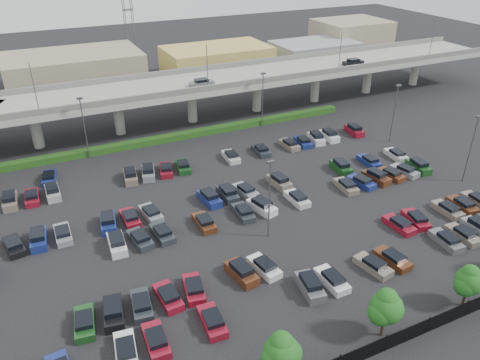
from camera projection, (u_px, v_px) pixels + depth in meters
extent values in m
plane|color=black|center=(240.00, 205.00, 63.76)|extent=(280.00, 280.00, 0.00)
cube|color=gray|center=(165.00, 89.00, 85.65)|extent=(150.00, 13.00, 1.10)
cube|color=#5F605B|center=(176.00, 93.00, 80.19)|extent=(150.00, 0.50, 1.00)
cube|color=#5F605B|center=(155.00, 74.00, 90.10)|extent=(150.00, 0.50, 1.00)
cylinder|color=gray|center=(36.00, 129.00, 78.86)|extent=(1.80, 1.80, 6.70)
cube|color=#5F605B|center=(32.00, 111.00, 77.35)|extent=(2.60, 9.75, 0.50)
cylinder|color=gray|center=(119.00, 116.00, 84.13)|extent=(1.80, 1.80, 6.70)
cube|color=#5F605B|center=(117.00, 99.00, 82.62)|extent=(2.60, 9.75, 0.50)
cylinder|color=gray|center=(192.00, 105.00, 89.40)|extent=(1.80, 1.80, 6.70)
cube|color=#5F605B|center=(191.00, 89.00, 87.89)|extent=(2.60, 9.75, 0.50)
cylinder|color=gray|center=(257.00, 95.00, 94.67)|extent=(1.80, 1.80, 6.70)
cube|color=#5F605B|center=(257.00, 80.00, 93.16)|extent=(2.60, 9.75, 0.50)
cylinder|color=gray|center=(315.00, 86.00, 99.94)|extent=(1.80, 1.80, 6.70)
cube|color=#5F605B|center=(316.00, 71.00, 98.43)|extent=(2.60, 9.75, 0.50)
cylinder|color=gray|center=(368.00, 78.00, 105.21)|extent=(1.80, 1.80, 6.70)
cube|color=#5F605B|center=(369.00, 64.00, 103.70)|extent=(2.60, 9.75, 0.50)
cylinder|color=gray|center=(415.00, 71.00, 110.48)|extent=(1.80, 1.80, 6.70)
cube|color=#5F605B|center=(417.00, 57.00, 108.97)|extent=(2.60, 9.75, 0.50)
cube|color=#595C61|center=(202.00, 84.00, 85.07)|extent=(4.40, 1.82, 0.82)
cube|color=black|center=(201.00, 80.00, 84.77)|extent=(2.30, 1.60, 0.50)
cube|color=black|center=(353.00, 63.00, 97.87)|extent=(4.40, 1.82, 0.82)
cube|color=black|center=(353.00, 60.00, 97.57)|extent=(2.30, 1.60, 0.50)
cylinder|color=#4A4A4F|center=(35.00, 90.00, 70.35)|extent=(0.14, 0.14, 8.00)
cylinder|color=#4A4A4F|center=(207.00, 68.00, 80.89)|extent=(0.14, 0.14, 8.00)
cylinder|color=#4A4A4F|center=(340.00, 52.00, 91.43)|extent=(0.14, 0.14, 8.00)
cylinder|color=#4A4A4F|center=(432.00, 40.00, 100.47)|extent=(0.14, 0.14, 8.00)
cube|color=#183B11|center=(180.00, 136.00, 83.31)|extent=(66.00, 1.60, 1.10)
cube|color=black|center=(377.00, 348.00, 41.13)|extent=(70.00, 0.06, 1.80)
cylinder|color=black|center=(386.00, 343.00, 41.45)|extent=(0.10, 0.10, 2.00)
cylinder|color=black|center=(428.00, 325.00, 43.34)|extent=(0.10, 0.10, 2.00)
cylinder|color=black|center=(467.00, 308.00, 45.22)|extent=(0.10, 0.10, 2.00)
sphere|color=#124713|center=(281.00, 352.00, 37.61)|extent=(3.04, 3.04, 3.04)
sphere|color=#124713|center=(288.00, 353.00, 38.21)|extent=(2.39, 2.39, 2.39)
sphere|color=#124713|center=(275.00, 358.00, 37.47)|extent=(2.39, 2.39, 2.39)
sphere|color=#124713|center=(281.00, 343.00, 37.30)|extent=(2.06, 2.06, 2.06)
cylinder|color=#332316|center=(382.00, 327.00, 43.12)|extent=(0.26, 0.26, 1.97)
sphere|color=#124713|center=(386.00, 308.00, 41.96)|extent=(3.07, 3.07, 3.07)
sphere|color=#124713|center=(391.00, 309.00, 42.57)|extent=(2.41, 2.41, 2.41)
sphere|color=#124713|center=(381.00, 313.00, 41.83)|extent=(2.41, 2.41, 2.41)
sphere|color=#124713|center=(387.00, 299.00, 41.65)|extent=(2.08, 2.08, 2.08)
cylinder|color=#332316|center=(464.00, 298.00, 46.58)|extent=(0.26, 0.26, 1.80)
sphere|color=#124713|center=(469.00, 281.00, 45.53)|extent=(2.79, 2.79, 2.79)
sphere|color=#124713|center=(472.00, 283.00, 46.09)|extent=(2.19, 2.19, 2.19)
sphere|color=#124713|center=(465.00, 286.00, 45.41)|extent=(2.19, 2.19, 2.19)
sphere|color=#124713|center=(470.00, 274.00, 45.26)|extent=(1.89, 1.89, 1.89)
cube|color=white|center=(126.00, 351.00, 41.36)|extent=(2.36, 4.60, 0.82)
cube|color=black|center=(126.00, 348.00, 40.90)|extent=(1.88, 2.48, 0.50)
cube|color=maroon|center=(156.00, 341.00, 42.40)|extent=(2.01, 4.47, 0.82)
cube|color=black|center=(156.00, 338.00, 41.94)|extent=(1.70, 2.37, 0.50)
cube|color=maroon|center=(212.00, 322.00, 44.47)|extent=(2.09, 4.50, 0.82)
cube|color=black|center=(213.00, 318.00, 44.01)|extent=(1.74, 2.39, 0.50)
cube|color=#595C61|center=(310.00, 287.00, 48.55)|extent=(2.50, 4.63, 1.05)
cube|color=black|center=(311.00, 281.00, 48.16)|extent=(1.99, 2.82, 0.65)
cube|color=white|center=(332.00, 280.00, 49.65)|extent=(1.89, 4.43, 0.82)
cube|color=black|center=(333.00, 277.00, 49.18)|extent=(1.64, 2.33, 0.50)
cube|color=#75685B|center=(373.00, 266.00, 51.72)|extent=(2.56, 4.65, 0.82)
cube|color=black|center=(375.00, 263.00, 51.26)|extent=(1.98, 2.54, 0.50)
cube|color=#532916|center=(392.00, 259.00, 52.75)|extent=(2.31, 4.58, 0.82)
cube|color=black|center=(394.00, 256.00, 52.29)|extent=(1.86, 2.47, 0.50)
cube|color=#595C61|center=(446.00, 241.00, 55.86)|extent=(2.13, 4.52, 0.82)
cube|color=black|center=(449.00, 237.00, 55.40)|extent=(1.76, 2.41, 0.50)
cube|color=#75685B|center=(463.00, 235.00, 56.89)|extent=(1.88, 4.42, 0.82)
cube|color=black|center=(465.00, 232.00, 56.43)|extent=(1.63, 2.32, 0.50)
cube|color=gray|center=(479.00, 229.00, 57.87)|extent=(1.84, 4.41, 1.05)
cube|color=#19471C|center=(85.00, 323.00, 44.29)|extent=(2.39, 4.60, 0.82)
cube|color=black|center=(84.00, 320.00, 43.83)|extent=(1.90, 2.49, 0.50)
cube|color=black|center=(114.00, 313.00, 45.27)|extent=(2.50, 4.64, 1.05)
cube|color=black|center=(113.00, 307.00, 44.88)|extent=(2.00, 2.82, 0.65)
cube|color=#282F34|center=(142.00, 305.00, 46.36)|extent=(2.36, 4.59, 0.82)
cube|color=black|center=(142.00, 302.00, 45.90)|extent=(1.88, 2.48, 0.50)
cube|color=maroon|center=(168.00, 297.00, 47.40)|extent=(2.15, 4.52, 0.82)
cube|color=black|center=(168.00, 294.00, 46.94)|extent=(1.77, 2.41, 0.50)
cube|color=maroon|center=(194.00, 289.00, 48.43)|extent=(2.58, 4.66, 0.82)
cube|color=black|center=(194.00, 286.00, 47.98)|extent=(1.99, 2.55, 0.50)
cube|color=#532916|center=(242.00, 273.00, 50.45)|extent=(2.47, 4.63, 1.05)
cube|color=black|center=(242.00, 267.00, 50.06)|extent=(1.98, 2.81, 0.65)
cube|color=white|center=(264.00, 267.00, 51.54)|extent=(2.48, 4.63, 0.82)
cube|color=black|center=(265.00, 264.00, 51.08)|extent=(1.94, 2.52, 0.50)
cube|color=maroon|center=(399.00, 225.00, 58.79)|extent=(2.02, 4.48, 0.82)
cube|color=black|center=(401.00, 222.00, 58.32)|extent=(1.70, 2.37, 0.50)
cube|color=maroon|center=(416.00, 220.00, 59.82)|extent=(2.74, 4.69, 0.82)
cube|color=black|center=(418.00, 217.00, 59.36)|extent=(2.07, 2.59, 0.50)
cube|color=#75685B|center=(447.00, 210.00, 61.89)|extent=(1.89, 4.43, 0.82)
cube|color=black|center=(449.00, 207.00, 61.43)|extent=(1.64, 2.33, 0.50)
cube|color=#532916|center=(462.00, 205.00, 62.93)|extent=(2.14, 4.52, 0.82)
cube|color=black|center=(465.00, 202.00, 62.47)|extent=(1.77, 2.41, 0.50)
cube|color=#75685B|center=(477.00, 201.00, 63.96)|extent=(2.04, 4.48, 0.82)
cube|color=black|center=(479.00, 198.00, 63.50)|extent=(1.71, 2.38, 0.50)
cube|color=white|center=(117.00, 244.00, 55.03)|extent=(2.06, 4.49, 1.05)
cube|color=black|center=(116.00, 239.00, 54.63)|extent=(1.74, 2.68, 0.65)
cube|color=#282F34|center=(140.00, 239.00, 56.12)|extent=(2.54, 4.64, 0.82)
cube|color=black|center=(140.00, 236.00, 55.66)|extent=(1.97, 2.54, 0.50)
cube|color=#282F34|center=(162.00, 234.00, 57.15)|extent=(2.19, 4.54, 0.82)
cube|color=black|center=(162.00, 230.00, 56.69)|extent=(1.79, 2.43, 0.50)
cube|color=#532916|center=(204.00, 223.00, 59.22)|extent=(1.86, 4.42, 0.82)
cube|color=black|center=(205.00, 220.00, 58.76)|extent=(1.62, 2.31, 0.50)
cube|color=#282F34|center=(243.00, 213.00, 61.29)|extent=(2.06, 4.49, 0.82)
cube|color=black|center=(244.00, 209.00, 60.83)|extent=(1.72, 2.38, 0.50)
cube|color=white|center=(262.00, 207.00, 62.27)|extent=(2.89, 4.72, 1.05)
cube|color=black|center=(262.00, 202.00, 61.88)|extent=(2.22, 2.92, 0.65)
cube|color=silver|center=(297.00, 199.00, 64.40)|extent=(1.88, 4.43, 0.82)
cube|color=black|center=(298.00, 196.00, 63.94)|extent=(1.64, 2.32, 0.50)
cube|color=#75685B|center=(346.00, 186.00, 67.51)|extent=(2.19, 4.54, 0.82)
cube|color=black|center=(347.00, 183.00, 67.05)|extent=(1.79, 2.43, 0.50)
cube|color=navy|center=(361.00, 182.00, 68.54)|extent=(2.65, 4.67, 0.82)
cube|color=black|center=(363.00, 179.00, 68.08)|extent=(2.02, 2.57, 0.50)
cube|color=#532916|center=(376.00, 178.00, 69.52)|extent=(2.46, 4.62, 1.05)
cube|color=black|center=(377.00, 173.00, 69.13)|extent=(1.98, 2.81, 0.65)
cube|color=#532916|center=(390.00, 175.00, 70.61)|extent=(2.44, 4.62, 0.82)
cube|color=black|center=(392.00, 172.00, 70.15)|extent=(1.92, 2.51, 0.50)
cube|color=gray|center=(405.00, 171.00, 71.65)|extent=(2.61, 4.66, 0.82)
cube|color=black|center=(406.00, 168.00, 71.19)|extent=(2.00, 2.56, 0.50)
cube|color=#19471C|center=(418.00, 167.00, 72.63)|extent=(2.30, 4.58, 1.05)
cube|color=black|center=(419.00, 162.00, 72.23)|extent=(1.88, 2.76, 0.65)
cube|color=black|center=(14.00, 246.00, 54.91)|extent=(2.62, 4.67, 0.82)
cube|color=black|center=(13.00, 243.00, 54.45)|extent=(2.01, 2.56, 0.50)
cube|color=navy|center=(39.00, 240.00, 55.89)|extent=(2.18, 4.54, 1.05)
cube|color=black|center=(37.00, 234.00, 55.49)|extent=(1.81, 2.73, 0.65)
cube|color=gray|center=(63.00, 235.00, 56.98)|extent=(1.82, 4.40, 0.82)
cube|color=black|center=(62.00, 231.00, 56.52)|extent=(1.60, 2.30, 0.50)
cube|color=navy|center=(108.00, 223.00, 58.99)|extent=(2.46, 4.62, 1.05)
cube|color=black|center=(108.00, 218.00, 58.60)|extent=(1.97, 2.81, 0.65)
cube|color=maroon|center=(130.00, 219.00, 60.08)|extent=(1.94, 4.45, 0.82)
cube|color=black|center=(130.00, 215.00, 59.62)|extent=(1.66, 2.34, 0.50)
cube|color=gray|center=(151.00, 214.00, 61.12)|extent=(2.36, 4.60, 0.82)
cube|color=black|center=(151.00, 210.00, 60.66)|extent=(1.88, 2.48, 0.50)
cube|color=navy|center=(209.00, 199.00, 64.17)|extent=(2.22, 4.55, 1.05)
cube|color=black|center=(209.00, 194.00, 63.77)|extent=(1.84, 2.74, 0.65)
cube|color=#282F34|center=(228.00, 195.00, 65.20)|extent=(1.85, 4.41, 1.05)
cube|color=black|center=(228.00, 190.00, 64.81)|extent=(1.62, 2.61, 0.65)
cube|color=gray|center=(245.00, 191.00, 66.29)|extent=(2.45, 4.62, 0.82)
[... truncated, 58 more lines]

